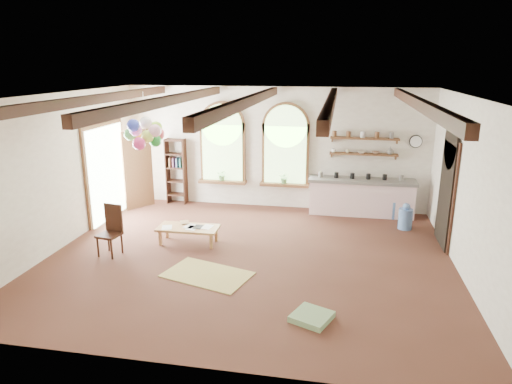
% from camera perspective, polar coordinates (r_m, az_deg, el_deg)
% --- Properties ---
extents(floor, '(8.00, 8.00, 0.00)m').
position_cam_1_polar(floor, '(9.28, -0.91, -8.19)').
color(floor, '#532D22').
rests_on(floor, ground).
extents(ceiling_beams, '(6.20, 6.80, 0.18)m').
position_cam_1_polar(ceiling_beams, '(8.50, -1.01, 11.27)').
color(ceiling_beams, '#361B11').
rests_on(ceiling_beams, ceiling).
extents(window_left, '(1.30, 0.28, 2.20)m').
position_cam_1_polar(window_left, '(12.32, -4.22, 5.76)').
color(window_left, brown).
rests_on(window_left, floor).
extents(window_right, '(1.30, 0.28, 2.20)m').
position_cam_1_polar(window_right, '(12.01, 3.70, 5.51)').
color(window_right, brown).
rests_on(window_right, floor).
extents(left_doorway, '(0.10, 1.90, 2.50)m').
position_cam_1_polar(left_doorway, '(11.87, -18.21, 2.24)').
color(left_doorway, brown).
rests_on(left_doorway, floor).
extents(right_doorway, '(0.10, 1.30, 2.40)m').
position_cam_1_polar(right_doorway, '(10.42, 22.64, -0.31)').
color(right_doorway, black).
rests_on(right_doorway, floor).
extents(kitchen_counter, '(2.68, 0.62, 0.94)m').
position_cam_1_polar(kitchen_counter, '(11.99, 13.00, -0.57)').
color(kitchen_counter, white).
rests_on(kitchen_counter, floor).
extents(wall_shelf_lower, '(1.70, 0.24, 0.04)m').
position_cam_1_polar(wall_shelf_lower, '(11.91, 13.28, 4.63)').
color(wall_shelf_lower, brown).
rests_on(wall_shelf_lower, wall_back).
extents(wall_shelf_upper, '(1.70, 0.24, 0.04)m').
position_cam_1_polar(wall_shelf_upper, '(11.85, 13.41, 6.53)').
color(wall_shelf_upper, brown).
rests_on(wall_shelf_upper, wall_back).
extents(wall_clock, '(0.32, 0.04, 0.32)m').
position_cam_1_polar(wall_clock, '(12.05, 19.35, 5.98)').
color(wall_clock, black).
rests_on(wall_clock, wall_back).
extents(bookshelf, '(0.53, 0.32, 1.80)m').
position_cam_1_polar(bookshelf, '(12.75, -9.94, 2.56)').
color(bookshelf, '#361B11').
rests_on(bookshelf, floor).
extents(coffee_table, '(1.32, 0.62, 0.37)m').
position_cam_1_polar(coffee_table, '(9.97, -8.47, -4.58)').
color(coffee_table, '#AC784F').
rests_on(coffee_table, floor).
extents(side_chair, '(0.48, 0.48, 1.03)m').
position_cam_1_polar(side_chair, '(9.77, -17.74, -5.82)').
color(side_chair, '#361B11').
rests_on(side_chair, floor).
extents(floor_mat, '(1.76, 1.36, 0.02)m').
position_cam_1_polar(floor_mat, '(8.61, -6.11, -10.22)').
color(floor_mat, tan).
rests_on(floor_mat, floor).
extents(floor_cushion, '(0.72, 0.72, 0.09)m').
position_cam_1_polar(floor_cushion, '(7.26, 6.98, -15.22)').
color(floor_cushion, gray).
rests_on(floor_cushion, floor).
extents(water_jug_a, '(0.29, 0.29, 0.56)m').
position_cam_1_polar(water_jug_a, '(11.99, 16.77, -1.99)').
color(water_jug_a, '#5B84C3').
rests_on(water_jug_a, floor).
extents(water_jug_b, '(0.33, 0.33, 0.63)m').
position_cam_1_polar(water_jug_b, '(11.29, 18.18, -3.08)').
color(water_jug_b, '#5B84C3').
rests_on(water_jug_b, floor).
extents(balloon_cluster, '(0.91, 1.01, 1.16)m').
position_cam_1_polar(balloon_cluster, '(10.09, -13.69, 7.17)').
color(balloon_cluster, white).
rests_on(balloon_cluster, floor).
extents(table_book, '(0.28, 0.31, 0.02)m').
position_cam_1_polar(table_book, '(10.20, -9.40, -3.81)').
color(table_book, olive).
rests_on(table_book, coffee_table).
extents(tablet, '(0.18, 0.25, 0.01)m').
position_cam_1_polar(tablet, '(9.91, -7.24, -4.34)').
color(tablet, black).
rests_on(tablet, coffee_table).
extents(potted_plant_left, '(0.27, 0.23, 0.30)m').
position_cam_1_polar(potted_plant_left, '(12.38, -4.27, 2.11)').
color(potted_plant_left, '#598C4C').
rests_on(potted_plant_left, window_left).
extents(potted_plant_right, '(0.27, 0.23, 0.30)m').
position_cam_1_polar(potted_plant_right, '(12.07, 3.57, 1.77)').
color(potted_plant_right, '#598C4C').
rests_on(potted_plant_right, window_right).
extents(shelf_cup_a, '(0.12, 0.10, 0.10)m').
position_cam_1_polar(shelf_cup_a, '(11.89, 9.68, 5.14)').
color(shelf_cup_a, white).
rests_on(shelf_cup_a, wall_shelf_lower).
extents(shelf_cup_b, '(0.10, 0.10, 0.09)m').
position_cam_1_polar(shelf_cup_b, '(11.89, 11.37, 5.05)').
color(shelf_cup_b, beige).
rests_on(shelf_cup_b, wall_shelf_lower).
extents(shelf_bowl_a, '(0.22, 0.22, 0.05)m').
position_cam_1_polar(shelf_bowl_a, '(11.90, 13.06, 4.87)').
color(shelf_bowl_a, beige).
rests_on(shelf_bowl_a, wall_shelf_lower).
extents(shelf_bowl_b, '(0.20, 0.20, 0.06)m').
position_cam_1_polar(shelf_bowl_b, '(11.92, 14.74, 4.79)').
color(shelf_bowl_b, '#8C664C').
rests_on(shelf_bowl_b, wall_shelf_lower).
extents(shelf_vase, '(0.18, 0.18, 0.19)m').
position_cam_1_polar(shelf_vase, '(11.94, 16.44, 5.00)').
color(shelf_vase, slate).
rests_on(shelf_vase, wall_shelf_lower).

